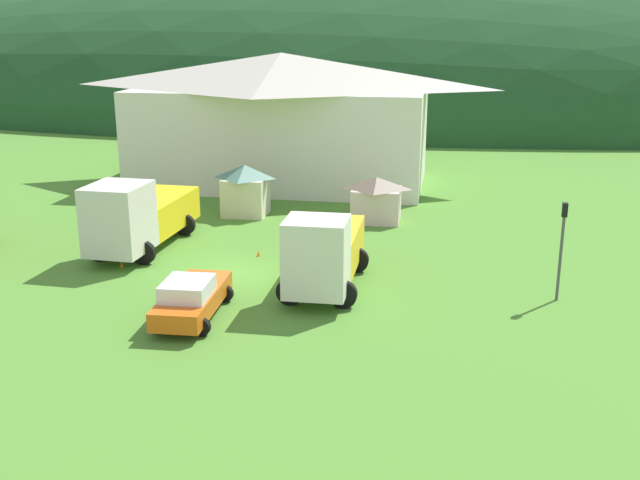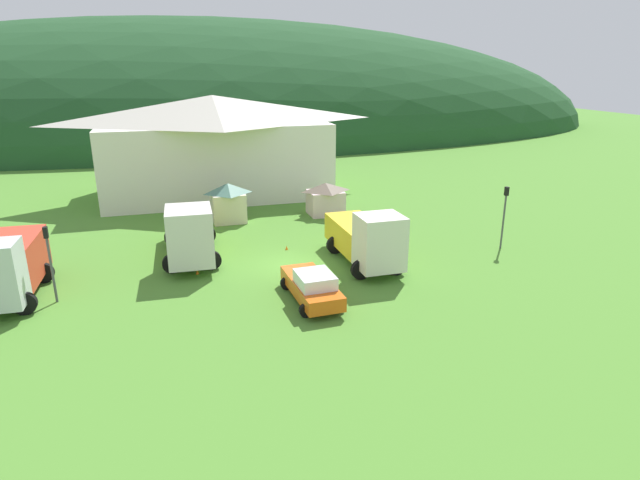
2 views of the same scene
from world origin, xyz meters
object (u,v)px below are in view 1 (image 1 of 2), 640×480
play_shed_pink (376,199)px  depot_building (282,117)px  flatbed_truck_yellow (138,215)px  traffic_light_east (562,241)px  traffic_cone_mid_row (122,267)px  heavy_rig_striped (324,251)px  service_pickup_orange (191,298)px  play_shed_cream (245,189)px  traffic_cone_near_pickup (259,256)px

play_shed_pink → depot_building: bearing=128.2°
play_shed_pink → flatbed_truck_yellow: size_ratio=0.34×
traffic_light_east → traffic_cone_mid_row: 19.16m
heavy_rig_striped → service_pickup_orange: (-4.38, -3.91, -0.85)m
heavy_rig_striped → traffic_cone_mid_row: size_ratio=11.33×
flatbed_truck_yellow → traffic_light_east: traffic_light_east is taller
play_shed_cream → flatbed_truck_yellow: flatbed_truck_yellow is taller
flatbed_truck_yellow → traffic_light_east: (19.12, -3.49, 0.69)m
flatbed_truck_yellow → traffic_cone_mid_row: bearing=5.5°
flatbed_truck_yellow → traffic_cone_near_pickup: size_ratio=15.65×
traffic_light_east → traffic_cone_near_pickup: size_ratio=7.49×
flatbed_truck_yellow → service_pickup_orange: bearing=36.8°
play_shed_cream → traffic_light_east: bearing=-34.9°
traffic_light_east → play_shed_pink: bearing=127.3°
depot_building → play_shed_pink: 12.33m
flatbed_truck_yellow → traffic_cone_near_pickup: 6.16m
depot_building → play_shed_cream: depot_building is taller
depot_building → flatbed_truck_yellow: depot_building is taller
play_shed_pink → traffic_light_east: (8.36, -10.96, 1.18)m
play_shed_cream → traffic_cone_mid_row: 10.65m
depot_building → traffic_light_east: bearing=-52.3°
heavy_rig_striped → traffic_light_east: 9.44m
heavy_rig_striped → play_shed_cream: bearing=-150.9°
service_pickup_orange → traffic_light_east: size_ratio=1.26×
play_shed_cream → service_pickup_orange: size_ratio=0.58×
play_shed_pink → heavy_rig_striped: (-1.03, -11.36, 0.39)m
play_shed_cream → heavy_rig_striped: (6.47, -11.48, 0.18)m
service_pickup_orange → traffic_light_east: bearing=105.0°
depot_building → flatbed_truck_yellow: size_ratio=2.45×
play_shed_pink → traffic_cone_mid_row: (-10.61, -9.95, -1.29)m
play_shed_pink → heavy_rig_striped: size_ratio=0.39×
play_shed_cream → flatbed_truck_yellow: 8.26m
traffic_cone_mid_row → heavy_rig_striped: bearing=-8.3°
heavy_rig_striped → traffic_cone_mid_row: bearing=-98.7°
play_shed_cream → traffic_light_east: 19.38m
heavy_rig_striped → traffic_cone_near_pickup: (-3.83, 4.00, -1.68)m
play_shed_pink → traffic_cone_near_pickup: bearing=-123.4°
play_shed_pink → flatbed_truck_yellow: bearing=-145.2°
depot_building → play_shed_cream: size_ratio=7.05×
depot_building → traffic_light_east: (15.73, -20.32, -2.01)m
play_shed_cream → service_pickup_orange: play_shed_cream is taller
traffic_cone_mid_row → play_shed_cream: bearing=72.8°
traffic_cone_near_pickup → heavy_rig_striped: bearing=-46.3°
traffic_light_east → traffic_cone_mid_row: bearing=176.9°
play_shed_cream → flatbed_truck_yellow: size_ratio=0.35×
flatbed_truck_yellow → traffic_light_east: bearing=82.0°
play_shed_pink → traffic_cone_mid_row: play_shed_pink is taller
traffic_light_east → service_pickup_orange: bearing=-162.6°
depot_building → flatbed_truck_yellow: (-3.39, -16.83, -2.70)m
flatbed_truck_yellow → service_pickup_orange: 9.50m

